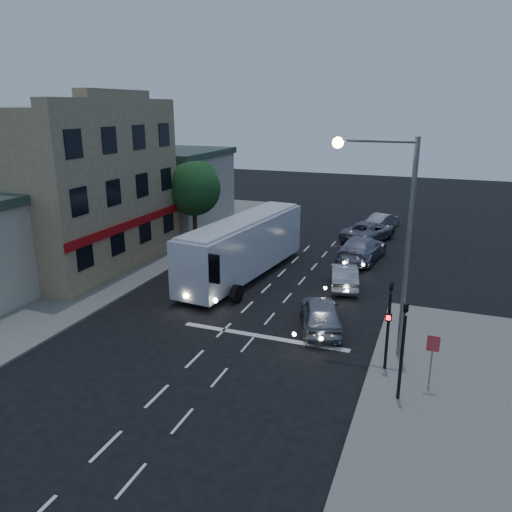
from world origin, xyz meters
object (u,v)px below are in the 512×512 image
at_px(street_tree, 194,186).
at_px(car_suv, 320,314).
at_px(car_extra, 383,221).
at_px(regulatory_sign, 432,354).
at_px(traffic_signal_side, 403,340).
at_px(car_sedan_a, 344,276).
at_px(tour_bus, 244,245).
at_px(streetlight, 393,224).
at_px(car_sedan_b, 362,249).
at_px(traffic_signal_main, 389,316).
at_px(car_sedan_c, 369,231).

bearing_deg(street_tree, car_suv, -42.08).
distance_m(car_suv, car_extra, 21.74).
bearing_deg(regulatory_sign, traffic_signal_side, -136.08).
bearing_deg(car_sedan_a, tour_bus, -11.30).
relative_size(traffic_signal_side, regulatory_sign, 1.86).
bearing_deg(car_sedan_a, streetlight, 99.19).
relative_size(car_suv, car_sedan_b, 0.78).
height_order(car_sedan_a, car_extra, car_sedan_a).
distance_m(car_suv, streetlight, 6.08).
distance_m(car_sedan_b, car_extra, 10.04).
distance_m(tour_bus, car_extra, 17.30).
xyz_separation_m(tour_bus, car_suv, (6.25, -5.79, -1.22)).
xyz_separation_m(car_sedan_a, traffic_signal_main, (3.42, -9.04, 1.73)).
height_order(car_sedan_c, streetlight, streetlight).
distance_m(car_sedan_c, traffic_signal_side, 22.62).
height_order(car_sedan_c, traffic_signal_main, traffic_signal_main).
bearing_deg(traffic_signal_main, car_suv, 138.17).
bearing_deg(car_sedan_c, traffic_signal_main, 117.49).
relative_size(car_extra, street_tree, 0.65).
relative_size(traffic_signal_main, streetlight, 0.46).
relative_size(car_sedan_b, street_tree, 0.93).
bearing_deg(car_extra, regulatory_sign, 119.91).
xyz_separation_m(car_extra, regulatory_sign, (4.77, -25.78, 0.93)).
distance_m(car_suv, street_tree, 17.16).
bearing_deg(streetlight, car_suv, 152.86).
height_order(car_suv, car_sedan_b, car_sedan_b).
bearing_deg(street_tree, streetlight, -39.51).
bearing_deg(tour_bus, streetlight, -31.59).
height_order(car_extra, traffic_signal_main, traffic_signal_main).
distance_m(car_suv, car_sedan_b, 11.70).
bearing_deg(tour_bus, car_sedan_a, 8.75).
xyz_separation_m(car_suv, traffic_signal_main, (3.38, -3.02, 1.66)).
height_order(tour_bus, car_suv, tour_bus).
xyz_separation_m(car_sedan_a, traffic_signal_side, (4.12, -11.02, 1.73)).
bearing_deg(traffic_signal_main, streetlight, 100.20).
relative_size(car_sedan_c, traffic_signal_side, 1.37).
height_order(car_suv, street_tree, street_tree).
height_order(traffic_signal_side, regulatory_sign, traffic_signal_side).
distance_m(car_sedan_c, regulatory_sign, 21.85).
xyz_separation_m(car_sedan_c, car_extra, (0.56, 4.60, -0.12)).
xyz_separation_m(car_sedan_b, street_tree, (-12.47, -0.48, 3.66)).
bearing_deg(regulatory_sign, street_tree, 138.92).
relative_size(car_suv, car_sedan_a, 1.06).
relative_size(car_sedan_b, car_extra, 1.44).
distance_m(car_suv, car_sedan_c, 17.14).
height_order(car_extra, regulatory_sign, regulatory_sign).
bearing_deg(car_suv, street_tree, -60.64).
xyz_separation_m(car_suv, streetlight, (3.12, -1.60, 4.97)).
bearing_deg(tour_bus, car_sedan_b, 49.89).
distance_m(car_extra, traffic_signal_main, 25.02).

